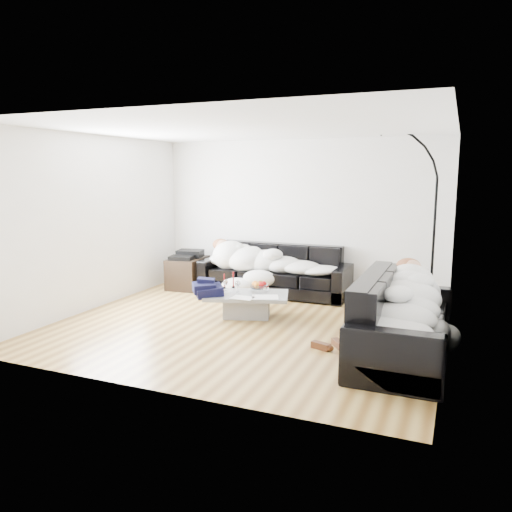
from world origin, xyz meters
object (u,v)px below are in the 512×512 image
at_px(candle_right, 233,280).
at_px(shoes, 329,345).
at_px(sleeper_back, 273,258).
at_px(fruit_bowl, 260,286).
at_px(sofa_right, 404,317).
at_px(wine_glass_c, 238,287).
at_px(candle_left, 224,281).
at_px(sofa_back, 274,270).
at_px(sleeper_right, 405,299).
at_px(coffee_table, 247,305).
at_px(floor_lamp, 434,229).
at_px(av_cabinet, 188,273).
at_px(stereo, 187,254).
at_px(wine_glass_a, 237,286).
at_px(wine_glass_b, 226,285).

xyz_separation_m(candle_right, shoes, (1.75, -1.09, -0.41)).
height_order(sleeper_back, fruit_bowl, sleeper_back).
bearing_deg(sofa_right, sleeper_back, 47.90).
relative_size(wine_glass_c, candle_left, 0.84).
distance_m(sofa_right, fruit_bowl, 2.31).
distance_m(sofa_back, sleeper_right, 3.22).
bearing_deg(coffee_table, sleeper_right, -17.98).
xyz_separation_m(sofa_back, wine_glass_c, (-0.00, -1.48, 0.02)).
distance_m(sofa_right, sleeper_right, 0.20).
height_order(fruit_bowl, candle_left, candle_left).
bearing_deg(candle_right, sleeper_back, 79.57).
xyz_separation_m(coffee_table, floor_lamp, (2.39, 1.50, 1.04)).
distance_m(sofa_back, sofa_right, 3.22).
distance_m(sofa_back, av_cabinet, 1.61).
distance_m(coffee_table, candle_right, 0.52).
xyz_separation_m(wine_glass_c, stereo, (-1.60, 1.33, 0.17)).
relative_size(sofa_back, stereo, 5.75).
height_order(fruit_bowl, candle_right, candle_right).
distance_m(fruit_bowl, stereo, 2.16).
relative_size(coffee_table, stereo, 2.64).
xyz_separation_m(sofa_right, candle_left, (-2.68, 0.91, -0.00)).
distance_m(fruit_bowl, wine_glass_a, 0.33).
height_order(sofa_right, wine_glass_a, sofa_right).
bearing_deg(sofa_back, wine_glass_b, -98.83).
xyz_separation_m(sofa_back, candle_right, (-0.21, -1.19, 0.05)).
xyz_separation_m(wine_glass_a, av_cabinet, (-1.53, 1.21, -0.15)).
bearing_deg(fruit_bowl, candle_right, 171.44).
relative_size(sleeper_back, wine_glass_a, 14.07).
height_order(sofa_back, candle_right, sofa_back).
bearing_deg(floor_lamp, sofa_right, -86.85).
height_order(sleeper_right, wine_glass_a, sleeper_right).
relative_size(shoes, av_cabinet, 0.50).
bearing_deg(av_cabinet, wine_glass_a, -42.91).
xyz_separation_m(sofa_back, candle_left, (-0.32, -1.28, 0.03)).
height_order(sleeper_right, wine_glass_c, sleeper_right).
xyz_separation_m(candle_left, floor_lamp, (2.83, 1.31, 0.76)).
relative_size(candle_right, av_cabinet, 0.31).
bearing_deg(floor_lamp, wine_glass_a, -144.33).
bearing_deg(sleeper_right, wine_glass_c, 73.43).
bearing_deg(sleeper_right, fruit_bowl, 66.41).
xyz_separation_m(sofa_back, sleeper_right, (2.36, -2.18, 0.24)).
xyz_separation_m(sleeper_right, candle_left, (-2.68, 0.91, -0.21)).
bearing_deg(sofa_back, candle_left, -103.96).
relative_size(sofa_right, sleeper_back, 1.04).
xyz_separation_m(sofa_right, sleeper_back, (-2.36, 2.13, 0.18)).
height_order(sofa_right, floor_lamp, floor_lamp).
height_order(sleeper_right, fruit_bowl, sleeper_right).
bearing_deg(wine_glass_c, sofa_back, 89.87).
distance_m(sleeper_back, av_cabinet, 1.64).
height_order(sofa_back, sleeper_back, sleeper_back).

